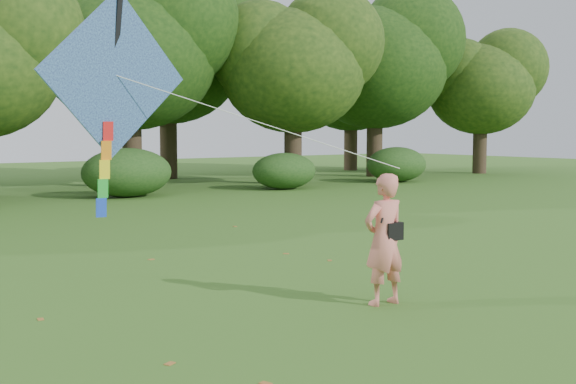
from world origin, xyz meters
TOP-DOWN VIEW (x-y plane):
  - ground at (0.00, 0.00)m, footprint 100.00×100.00m
  - man_kite_flyer at (-0.79, -0.33)m, footprint 0.72×0.48m
  - crossbody_bag at (-0.68, -0.36)m, footprint 0.43×0.20m
  - flying_kite at (-4.17, 1.41)m, footprint 4.76×2.02m
  - tree_line at (1.67, 22.88)m, footprint 54.70×15.30m
  - shrub_band at (-0.72, 17.60)m, footprint 39.15×3.22m
  - fallen_leaves at (0.07, 1.16)m, footprint 11.26×11.89m

SIDE VIEW (x-z plane):
  - ground at x=0.00m, z-range 0.00..0.00m
  - fallen_leaves at x=0.07m, z-range 0.00..0.01m
  - shrub_band at x=-0.72m, z-range -0.08..1.79m
  - man_kite_flyer at x=-0.79m, z-range 0.00..1.93m
  - crossbody_bag at x=-0.68m, z-range 0.72..1.46m
  - flying_kite at x=-4.17m, z-range 1.72..4.79m
  - tree_line at x=1.67m, z-range 0.86..10.35m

